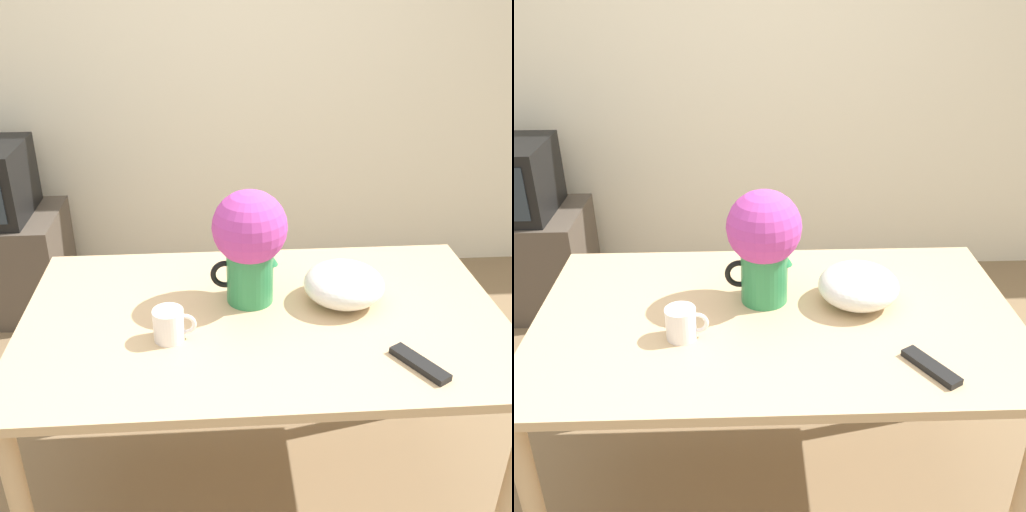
# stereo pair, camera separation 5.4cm
# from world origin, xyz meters

# --- Properties ---
(ground_plane) EXTENTS (12.00, 12.00, 0.00)m
(ground_plane) POSITION_xyz_m (0.00, 0.00, 0.00)
(ground_plane) COLOR #7F6647
(wall_back) EXTENTS (8.00, 0.05, 2.60)m
(wall_back) POSITION_xyz_m (0.00, 1.93, 1.30)
(wall_back) COLOR #EDE5CC
(wall_back) RESTS_ON ground_plane
(table) EXTENTS (1.54, 0.93, 0.79)m
(table) POSITION_xyz_m (0.14, 0.09, 0.69)
(table) COLOR tan
(table) RESTS_ON ground_plane
(flower_vase) EXTENTS (0.25, 0.24, 0.39)m
(flower_vase) POSITION_xyz_m (0.10, 0.19, 1.01)
(flower_vase) COLOR #2D844C
(flower_vase) RESTS_ON table
(coffee_mug) EXTENTS (0.13, 0.09, 0.10)m
(coffee_mug) POSITION_xyz_m (-0.15, -0.02, 0.84)
(coffee_mug) COLOR white
(coffee_mug) RESTS_ON table
(white_bowl) EXTENTS (0.26, 0.26, 0.13)m
(white_bowl) POSITION_xyz_m (0.41, 0.16, 0.85)
(white_bowl) COLOR silver
(white_bowl) RESTS_ON table
(remote_control) EXTENTS (0.14, 0.19, 0.02)m
(remote_control) POSITION_xyz_m (0.55, -0.21, 0.80)
(remote_control) COLOR black
(remote_control) RESTS_ON table
(tv_stand) EXTENTS (0.70, 0.53, 0.57)m
(tv_stand) POSITION_xyz_m (-1.20, 1.49, 0.28)
(tv_stand) COLOR #4C4238
(tv_stand) RESTS_ON ground_plane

